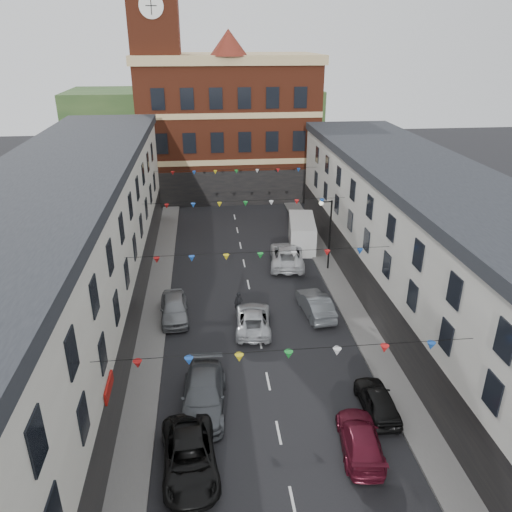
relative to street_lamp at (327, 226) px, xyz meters
name	(u,v)px	position (x,y,z in m)	size (l,w,h in m)	color
ground	(268,381)	(-6.55, -14.00, -3.90)	(160.00, 160.00, 0.00)	black
pavement_left	(147,367)	(-13.45, -12.00, -3.83)	(1.80, 64.00, 0.15)	#605E5B
pavement_right	(376,352)	(0.35, -12.00, -3.83)	(1.80, 64.00, 0.15)	#605E5B
terrace_left	(39,300)	(-18.33, -13.00, 1.44)	(8.40, 56.00, 10.70)	beige
terrace_right	(474,286)	(5.23, -13.00, 0.95)	(8.40, 56.00, 9.70)	silver
civic_building	(228,125)	(-6.55, 23.95, 4.23)	(20.60, 13.30, 18.50)	maroon
clock_tower	(158,65)	(-14.05, 21.00, 11.03)	(5.60, 5.60, 30.00)	maroon
distant_hill	(196,121)	(-10.55, 48.00, 1.10)	(40.00, 14.00, 10.00)	#274620
street_lamp	(327,226)	(0.00, 0.00, 0.00)	(1.10, 0.36, 6.00)	black
car_left_c	(190,457)	(-10.81, -19.80, -3.18)	(2.40, 5.20, 1.44)	black
car_left_d	(204,395)	(-10.15, -15.77, -3.11)	(2.23, 5.48, 1.59)	#474B50
car_left_e	(174,308)	(-12.05, -6.49, -3.13)	(1.84, 4.57, 1.56)	gray
car_right_c	(360,439)	(-2.95, -19.47, -3.25)	(1.83, 4.50, 1.31)	maroon
car_right_d	(377,400)	(-1.29, -16.99, -3.23)	(1.60, 3.99, 1.36)	black
car_right_e	(315,304)	(-2.34, -6.95, -3.14)	(1.61, 4.62, 1.52)	#53575B
car_right_f	(287,255)	(-2.95, 1.49, -3.08)	(2.74, 5.95, 1.65)	silver
moving_car	(253,319)	(-6.82, -8.35, -3.23)	(2.25, 4.88, 1.36)	#B0B2B7
white_van	(302,233)	(-0.95, 5.32, -2.63)	(2.21, 5.76, 2.55)	silver
pedestrian	(239,304)	(-7.64, -6.45, -3.06)	(0.61, 0.40, 1.68)	black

